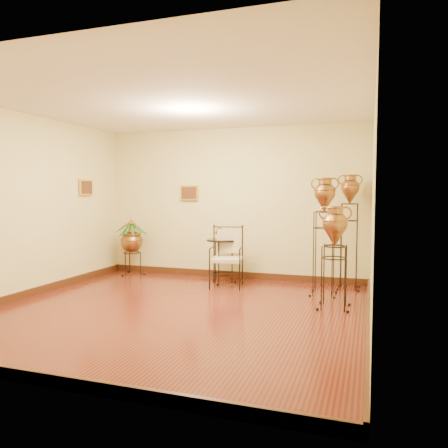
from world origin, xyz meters
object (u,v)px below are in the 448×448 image
(amphora_tall, at_px, (349,230))
(armchair, at_px, (226,257))
(planter_urn, at_px, (132,239))
(amphora_mid, at_px, (324,235))
(side_table, at_px, (222,260))

(amphora_tall, xyz_separation_m, armchair, (-1.97, -0.52, -0.46))
(amphora_tall, relative_size, planter_urn, 1.53)
(planter_urn, xyz_separation_m, armchair, (2.13, -0.52, -0.18))
(amphora_mid, distance_m, planter_urn, 3.80)
(planter_urn, bearing_deg, side_table, -5.74)
(amphora_tall, bearing_deg, amphora_mid, -121.25)
(planter_urn, relative_size, armchair, 1.22)
(amphora_tall, relative_size, amphora_mid, 1.03)
(planter_urn, distance_m, side_table, 1.97)
(amphora_tall, xyz_separation_m, planter_urn, (-4.10, 0.00, -0.28))
(amphora_tall, xyz_separation_m, side_table, (-2.16, -0.20, -0.57))
(amphora_tall, height_order, amphora_mid, amphora_tall)
(side_table, bearing_deg, planter_urn, 174.26)
(amphora_mid, height_order, armchair, amphora_mid)
(armchair, bearing_deg, planter_urn, 155.79)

